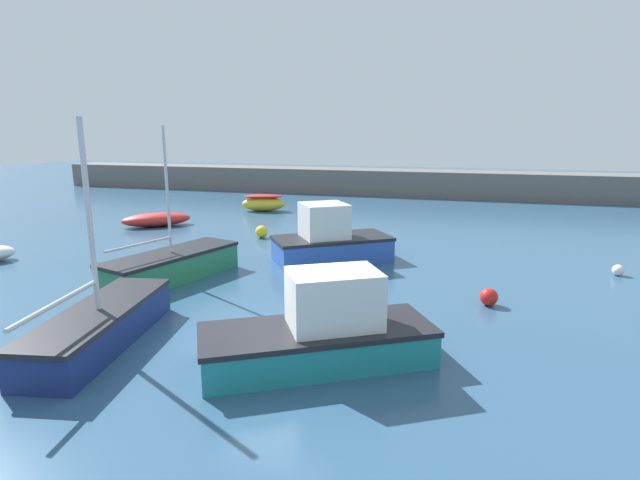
{
  "coord_description": "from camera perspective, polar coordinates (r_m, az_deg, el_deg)",
  "views": [
    {
      "loc": [
        3.89,
        -10.4,
        5.03
      ],
      "look_at": [
        -1.63,
        8.72,
        0.62
      ],
      "focal_mm": 28.0,
      "sensor_mm": 36.0,
      "label": 1
    }
  ],
  "objects": [
    {
      "name": "mooring_buoy_red",
      "position": [
        15.45,
        18.73,
        -6.18
      ],
      "size": [
        0.52,
        0.52,
        0.52
      ],
      "primitive_type": "sphere",
      "color": "red",
      "rests_on": "ground_plane"
    },
    {
      "name": "rowboat_with_red_cover",
      "position": [
        31.76,
        -6.48,
        4.27
      ],
      "size": [
        2.94,
        1.89,
        1.05
      ],
      "rotation": [
        0.0,
        0.0,
        3.45
      ],
      "color": "yellow",
      "rests_on": "ground_plane"
    },
    {
      "name": "ground_plane",
      "position": [
        12.23,
        -4.1,
        -12.34
      ],
      "size": [
        120.0,
        120.0,
        0.2
      ],
      "primitive_type": "cube",
      "color": "#2D5170"
    },
    {
      "name": "sailboat_twin_hulled",
      "position": [
        17.79,
        -16.56,
        -2.79
      ],
      "size": [
        2.96,
        5.21,
        5.17
      ],
      "rotation": [
        0.0,
        0.0,
        1.28
      ],
      "color": "#287A4C",
      "rests_on": "ground_plane"
    },
    {
      "name": "mooring_buoy_yellow",
      "position": [
        23.86,
        -6.7,
        0.95
      ],
      "size": [
        0.59,
        0.59,
        0.59
      ],
      "primitive_type": "sphere",
      "color": "yellow",
      "rests_on": "ground_plane"
    },
    {
      "name": "rowboat_blue_near",
      "position": [
        27.97,
        -18.19,
        2.24
      ],
      "size": [
        3.65,
        3.36,
        0.71
      ],
      "rotation": [
        0.0,
        0.0,
        3.83
      ],
      "color": "red",
      "rests_on": "ground_plane"
    },
    {
      "name": "motorboat_grey_hull",
      "position": [
        19.45,
        1.11,
        -0.04
      ],
      "size": [
        4.91,
        4.29,
        2.27
      ],
      "rotation": [
        0.0,
        0.0,
        0.6
      ],
      "color": "#2D56B7",
      "rests_on": "ground_plane"
    },
    {
      "name": "harbor_breakwater",
      "position": [
        40.01,
        10.5,
        6.46
      ],
      "size": [
        61.64,
        3.22,
        1.94
      ],
      "primitive_type": "cube",
      "color": "#66605B",
      "rests_on": "ground_plane"
    },
    {
      "name": "mooring_buoy_white",
      "position": [
        20.49,
        30.92,
        -2.97
      ],
      "size": [
        0.39,
        0.39,
        0.39
      ],
      "primitive_type": "sphere",
      "color": "white",
      "rests_on": "ground_plane"
    },
    {
      "name": "cabin_cruiser_white",
      "position": [
        11.06,
        0.28,
        -10.42
      ],
      "size": [
        5.35,
        4.2,
        2.07
      ],
      "rotation": [
        0.0,
        0.0,
        3.67
      ],
      "color": "teal",
      "rests_on": "ground_plane"
    },
    {
      "name": "sailboat_tall_mast",
      "position": [
        13.11,
        -23.85,
        -8.9
      ],
      "size": [
        2.38,
        5.52,
        5.31
      ],
      "rotation": [
        0.0,
        0.0,
        1.76
      ],
      "color": "navy",
      "rests_on": "ground_plane"
    }
  ]
}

